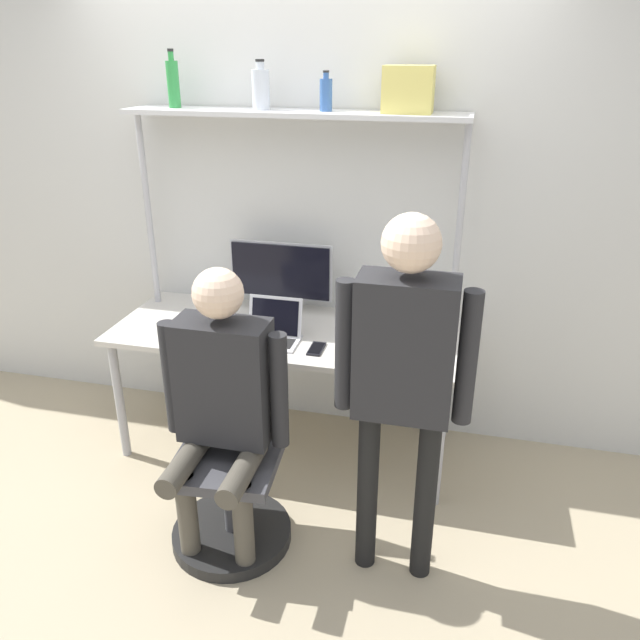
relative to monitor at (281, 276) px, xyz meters
The scene contains 14 objects.
ground_plane 1.15m from the monitor, 81.73° to the right, with size 12.00×12.00×0.00m, color tan.
wall_back 0.43m from the monitor, 62.93° to the left, with size 8.00×0.06×2.70m.
desk 0.38m from the monitor, 68.32° to the right, with size 1.87×0.74×0.74m.
shelf_unit 0.63m from the monitor, ahead, with size 1.77×0.29×1.86m.
monitor is the anchor object (origin of this frame).
laptop 0.39m from the monitor, 79.98° to the right, with size 0.29×0.22×0.22m.
cell_phone 0.57m from the monitor, 53.52° to the right, with size 0.07×0.15×0.01m.
office_chair 1.20m from the monitor, 87.30° to the right, with size 0.56×0.56×0.92m.
person_seated 1.05m from the monitor, 87.24° to the right, with size 0.57×0.47×1.35m.
person_standing 1.30m from the monitor, 51.44° to the right, with size 0.55×0.22×1.62m.
bottle_blue 1.00m from the monitor, ahead, with size 0.06×0.06×0.19m.
bottle_green 1.15m from the monitor, behind, with size 0.06×0.06×0.29m.
bottle_clear 0.99m from the monitor, behind, with size 0.09×0.09×0.24m.
storage_box 1.20m from the monitor, ahead, with size 0.24×0.16×0.21m.
Camera 1 is at (0.91, -2.55, 2.15)m, focal length 35.00 mm.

